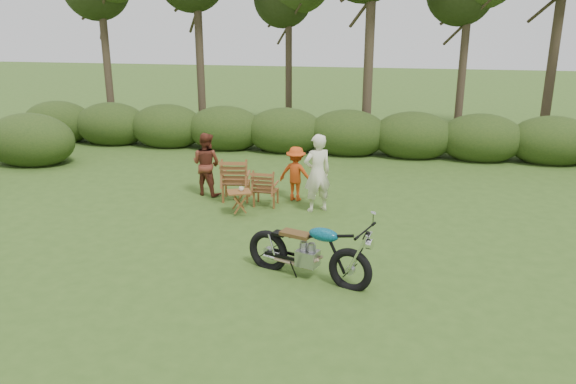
% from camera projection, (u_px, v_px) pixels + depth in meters
% --- Properties ---
extents(ground, '(80.00, 80.00, 0.00)m').
position_uv_depth(ground, '(299.00, 278.00, 9.32)').
color(ground, '#33501A').
rests_on(ground, ground).
extents(tree_line, '(22.52, 11.62, 8.14)m').
position_uv_depth(tree_line, '(370.00, 28.00, 17.21)').
color(tree_line, '#382B1E').
rests_on(tree_line, ground).
extents(motorcycle, '(2.30, 1.48, 1.23)m').
position_uv_depth(motorcycle, '(307.00, 277.00, 9.35)').
color(motorcycle, '#0C84A3').
rests_on(motorcycle, ground).
extents(lawn_chair_right, '(0.60, 0.60, 0.86)m').
position_uv_depth(lawn_chair_right, '(266.00, 205.00, 12.90)').
color(lawn_chair_right, '#5E2B17').
rests_on(lawn_chair_right, ground).
extents(lawn_chair_left, '(0.81, 0.81, 1.03)m').
position_uv_depth(lawn_chair_left, '(237.00, 200.00, 13.28)').
color(lawn_chair_left, brown).
rests_on(lawn_chair_left, ground).
extents(side_table, '(0.64, 0.60, 0.53)m').
position_uv_depth(side_table, '(239.00, 203.00, 12.24)').
color(side_table, brown).
rests_on(side_table, ground).
extents(cup, '(0.12, 0.12, 0.09)m').
position_uv_depth(cup, '(241.00, 189.00, 12.17)').
color(cup, beige).
rests_on(cup, side_table).
extents(adult_a, '(0.76, 0.69, 1.74)m').
position_uv_depth(adult_a, '(317.00, 211.00, 12.54)').
color(adult_a, beige).
rests_on(adult_a, ground).
extents(adult_b, '(0.87, 0.76, 1.53)m').
position_uv_depth(adult_b, '(208.00, 194.00, 13.68)').
color(adult_b, maroon).
rests_on(adult_b, ground).
extents(child, '(0.91, 0.63, 1.28)m').
position_uv_depth(child, '(296.00, 200.00, 13.27)').
color(child, '#BF4011').
rests_on(child, ground).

